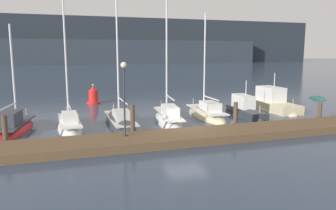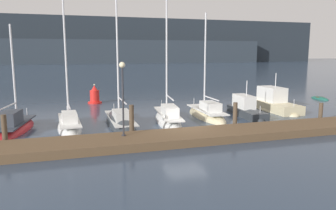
% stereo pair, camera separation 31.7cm
% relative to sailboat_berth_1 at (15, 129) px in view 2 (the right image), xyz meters
% --- Properties ---
extents(ground_plane, '(400.00, 400.00, 0.00)m').
position_rel_sailboat_berth_1_xyz_m(ground_plane, '(10.26, -3.64, -0.15)').
color(ground_plane, '#2D3D51').
extents(dock, '(29.64, 2.80, 0.45)m').
position_rel_sailboat_berth_1_xyz_m(dock, '(10.26, -5.40, 0.07)').
color(dock, brown).
rests_on(dock, ground).
extents(mooring_pile_0, '(0.28, 0.28, 1.75)m').
position_rel_sailboat_berth_1_xyz_m(mooring_pile_0, '(0.07, -3.75, 0.72)').
color(mooring_pile_0, '#4C3D2D').
rests_on(mooring_pile_0, ground).
extents(mooring_pile_1, '(0.28, 0.28, 1.94)m').
position_rel_sailboat_berth_1_xyz_m(mooring_pile_1, '(6.86, -3.75, 0.82)').
color(mooring_pile_1, '#4C3D2D').
rests_on(mooring_pile_1, ground).
extents(mooring_pile_2, '(0.28, 0.28, 1.78)m').
position_rel_sailboat_berth_1_xyz_m(mooring_pile_2, '(13.66, -3.75, 0.74)').
color(mooring_pile_2, '#4C3D2D').
rests_on(mooring_pile_2, ground).
extents(mooring_pile_3, '(0.28, 0.28, 1.44)m').
position_rel_sailboat_berth_1_xyz_m(mooring_pile_3, '(20.45, -3.75, 0.56)').
color(mooring_pile_3, '#4C3D2D').
rests_on(mooring_pile_3, ground).
extents(sailboat_berth_1, '(2.62, 6.02, 7.32)m').
position_rel_sailboat_berth_1_xyz_m(sailboat_berth_1, '(0.00, 0.00, 0.00)').
color(sailboat_berth_1, red).
rests_on(sailboat_berth_1, ground).
extents(sailboat_berth_2, '(1.76, 6.13, 8.92)m').
position_rel_sailboat_berth_1_xyz_m(sailboat_berth_2, '(3.35, -0.38, -0.02)').
color(sailboat_berth_2, white).
rests_on(sailboat_berth_2, ground).
extents(sailboat_berth_3, '(1.80, 7.03, 9.49)m').
position_rel_sailboat_berth_1_xyz_m(sailboat_berth_3, '(6.76, -0.09, -0.07)').
color(sailboat_berth_3, '#2D3338').
rests_on(sailboat_berth_3, ground).
extents(sailboat_berth_4, '(2.45, 7.04, 10.78)m').
position_rel_sailboat_berth_1_xyz_m(sailboat_berth_4, '(10.11, -0.50, 0.00)').
color(sailboat_berth_4, white).
rests_on(sailboat_berth_4, ground).
extents(sailboat_berth_5, '(1.89, 6.25, 8.61)m').
position_rel_sailboat_berth_1_xyz_m(sailboat_berth_5, '(13.56, 0.50, -0.03)').
color(sailboat_berth_5, beige).
rests_on(sailboat_berth_5, ground).
extents(motorboat_berth_6, '(2.03, 5.49, 3.44)m').
position_rel_sailboat_berth_1_xyz_m(motorboat_berth_6, '(16.79, 0.19, 0.07)').
color(motorboat_berth_6, '#2D3338').
rests_on(motorboat_berth_6, ground).
extents(motorboat_berth_7, '(2.32, 6.08, 3.78)m').
position_rel_sailboat_berth_1_xyz_m(motorboat_berth_7, '(20.39, 1.59, 0.20)').
color(motorboat_berth_7, beige).
rests_on(motorboat_berth_7, ground).
extents(channel_buoy, '(1.35, 1.35, 1.92)m').
position_rel_sailboat_berth_1_xyz_m(channel_buoy, '(5.86, 10.24, 0.56)').
color(channel_buoy, red).
rests_on(channel_buoy, ground).
extents(dock_lamppost, '(0.32, 0.32, 4.03)m').
position_rel_sailboat_berth_1_xyz_m(dock_lamppost, '(6.18, -4.96, 2.99)').
color(dock_lamppost, '#2D2D33').
rests_on(dock_lamppost, dock).
extents(hillside_backdrop, '(240.00, 23.00, 20.68)m').
position_rel_sailboat_berth_1_xyz_m(hillside_backdrop, '(12.05, 134.50, 9.37)').
color(hillside_backdrop, '#232B33').
rests_on(hillside_backdrop, ground).
extents(rowboat_adrift, '(1.04, 2.56, 0.56)m').
position_rel_sailboat_berth_1_xyz_m(rowboat_adrift, '(29.26, 6.13, -0.15)').
color(rowboat_adrift, '#195647').
rests_on(rowboat_adrift, ground).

